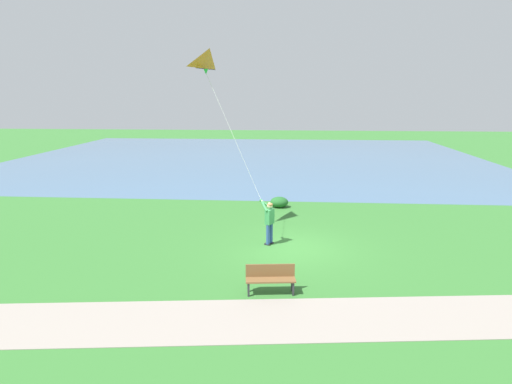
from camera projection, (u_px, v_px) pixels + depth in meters
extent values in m
plane|color=#33702D|center=(293.00, 248.00, 17.36)|extent=(120.00, 120.00, 0.00)
cube|color=#476B8E|center=(250.00, 157.00, 42.82)|extent=(36.00, 44.00, 0.01)
cube|color=gray|center=(219.00, 321.00, 11.78)|extent=(6.07, 32.06, 0.02)
cube|color=#232328|center=(267.00, 244.00, 17.74)|extent=(0.21, 0.26, 0.06)
cylinder|color=#2D4C8E|center=(268.00, 234.00, 17.64)|extent=(0.14, 0.14, 0.82)
cube|color=#232328|center=(271.00, 243.00, 17.94)|extent=(0.21, 0.26, 0.06)
cylinder|color=#2D4C8E|center=(271.00, 233.00, 17.84)|extent=(0.14, 0.14, 0.82)
cube|color=#38894C|center=(270.00, 217.00, 17.59)|extent=(0.46, 0.39, 0.60)
sphere|color=beige|center=(270.00, 205.00, 17.49)|extent=(0.22, 0.22, 0.22)
ellipsoid|color=olive|center=(270.00, 205.00, 17.47)|extent=(0.30, 0.30, 0.13)
cylinder|color=#38894C|center=(264.00, 205.00, 17.54)|extent=(0.52, 0.37, 0.43)
cylinder|color=#38894C|center=(266.00, 204.00, 17.68)|extent=(0.09, 0.56, 0.43)
sphere|color=beige|center=(262.00, 201.00, 17.67)|extent=(0.10, 0.10, 0.10)
pyramid|color=orange|center=(210.00, 59.00, 17.83)|extent=(1.63, 0.99, 0.79)
cone|color=green|center=(206.00, 72.00, 18.02)|extent=(0.26, 0.26, 0.22)
cylinder|color=black|center=(206.00, 69.00, 18.00)|extent=(1.40, 0.56, 0.02)
cylinder|color=silver|center=(233.00, 136.00, 17.85)|extent=(1.32, 2.39, 5.05)
cube|color=brown|center=(271.00, 280.00, 13.30)|extent=(0.61, 1.54, 0.05)
cube|color=brown|center=(270.00, 270.00, 13.44)|extent=(0.21, 1.49, 0.40)
cube|color=#2D2D33|center=(293.00, 289.00, 13.22)|extent=(0.07, 0.07, 0.45)
cube|color=#2D2D33|center=(292.00, 284.00, 13.53)|extent=(0.07, 0.07, 0.45)
cube|color=#2D2D33|center=(249.00, 289.00, 13.17)|extent=(0.07, 0.07, 0.45)
cube|color=#2D2D33|center=(248.00, 285.00, 13.48)|extent=(0.07, 0.07, 0.45)
ellipsoid|color=#236028|center=(279.00, 202.00, 23.67)|extent=(0.82, 0.97, 0.57)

